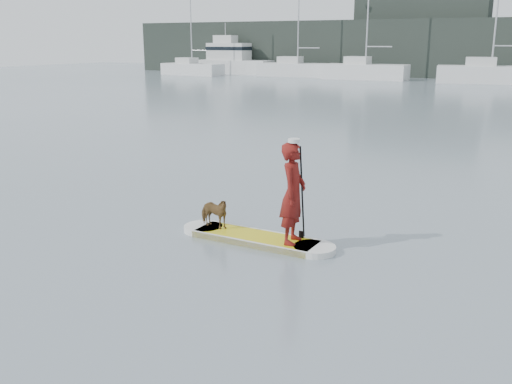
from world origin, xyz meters
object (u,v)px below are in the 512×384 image
at_px(paddler, 293,193).
at_px(sailboat_c, 365,70).
at_px(paddleboard, 256,238).
at_px(sailboat_a, 192,68).
at_px(dog, 214,212).
at_px(motor_yacht_b, 232,60).
at_px(sailboat_d, 490,72).
at_px(sailboat_b, 297,68).

distance_m(paddler, sailboat_c, 49.65).
relative_size(paddler, sailboat_c, 0.16).
bearing_deg(paddler, paddleboard, 80.86).
relative_size(paddleboard, paddler, 1.73).
relative_size(sailboat_a, sailboat_c, 0.90).
xyz_separation_m(dog, motor_yacht_b, (-28.62, 50.49, 1.20)).
bearing_deg(dog, sailboat_d, 7.41).
relative_size(paddler, sailboat_b, 0.15).
distance_m(sailboat_a, sailboat_c, 19.85).
relative_size(paddleboard, motor_yacht_b, 0.37).
relative_size(paddleboard, sailboat_d, 0.24).
bearing_deg(sailboat_a, sailboat_b, 20.50).
xyz_separation_m(sailboat_b, sailboat_c, (8.01, -1.28, -0.01)).
bearing_deg(motor_yacht_b, dog, -60.15).
xyz_separation_m(sailboat_a, sailboat_c, (19.77, 1.73, 0.13)).
bearing_deg(sailboat_d, sailboat_c, 171.28).
bearing_deg(paddleboard, paddler, 0.00).
height_order(dog, sailboat_c, sailboat_c).
xyz_separation_m(dog, sailboat_a, (-31.42, 46.03, 0.32)).
bearing_deg(paddler, motor_yacht_b, 23.38).
bearing_deg(dog, paddleboard, -83.86).
distance_m(paddler, dog, 1.88).
bearing_deg(sailboat_c, sailboat_d, -0.34).
distance_m(dog, motor_yacht_b, 58.05).
bearing_deg(sailboat_b, motor_yacht_b, 167.23).
distance_m(sailboat_a, sailboat_d, 31.66).
xyz_separation_m(dog, sailboat_b, (-19.66, 49.04, 0.46)).
bearing_deg(motor_yacht_b, paddler, -58.67).
height_order(paddler, sailboat_c, sailboat_c).
xyz_separation_m(paddler, dog, (-1.77, 0.05, -0.63)).
height_order(paddleboard, paddler, paddler).
bearing_deg(sailboat_d, paddler, -96.29).
distance_m(paddleboard, sailboat_c, 49.43).
bearing_deg(sailboat_b, paddleboard, -70.70).
bearing_deg(motor_yacht_b, sailboat_c, -8.85).
relative_size(paddleboard, sailboat_c, 0.27).
height_order(paddleboard, dog, dog).
xyz_separation_m(sailboat_d, motor_yacht_b, (-28.81, 2.85, 0.65)).
xyz_separation_m(paddleboard, motor_yacht_b, (-29.60, 50.52, 1.58)).
height_order(paddler, motor_yacht_b, motor_yacht_b).
height_order(sailboat_a, motor_yacht_b, sailboat_a).
distance_m(paddleboard, sailboat_a, 56.32).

